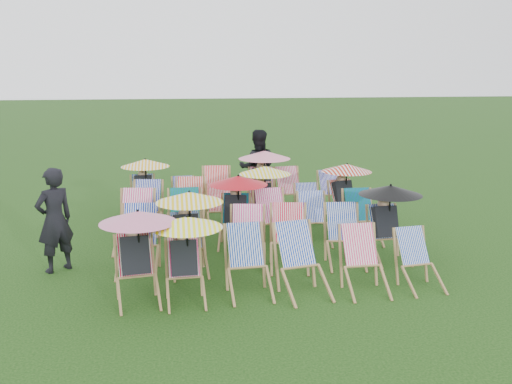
{
  "coord_description": "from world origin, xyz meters",
  "views": [
    {
      "loc": [
        -1.41,
        -9.7,
        3.14
      ],
      "look_at": [
        0.08,
        0.41,
        0.9
      ],
      "focal_mm": 40.0,
      "sensor_mm": 36.0,
      "label": 1
    }
  ],
  "objects": [
    {
      "name": "deckchair_16",
      "position": [
        1.1,
        0.06,
        0.44
      ],
      "size": [
        0.62,
        0.84,
        0.89
      ],
      "rotation": [
        0.0,
        0.0,
        -0.04
      ],
      "color": "#977446",
      "rests_on": "ground"
    },
    {
      "name": "deckchair_5",
      "position": [
        2.08,
        -2.3,
        0.41
      ],
      "size": [
        0.63,
        0.81,
        0.82
      ],
      "rotation": [
        0.0,
        0.0,
        0.12
      ],
      "color": "#977446",
      "rests_on": "ground"
    },
    {
      "name": "deckchair_15",
      "position": [
        0.34,
        0.01,
        0.48
      ],
      "size": [
        0.71,
        0.94,
        0.97
      ],
      "rotation": [
        0.0,
        0.0,
        0.08
      ],
      "color": "#977446",
      "rests_on": "ground"
    },
    {
      "name": "deckchair_6",
      "position": [
        -1.99,
        -1.03,
        0.5
      ],
      "size": [
        0.74,
        0.98,
        1.0
      ],
      "rotation": [
        0.0,
        0.0,
        -0.09
      ],
      "color": "#977446",
      "rests_on": "ground"
    },
    {
      "name": "deckchair_28",
      "position": [
        1.16,
        2.4,
        0.47
      ],
      "size": [
        0.71,
        0.93,
        0.95
      ],
      "rotation": [
        0.0,
        0.0,
        0.1
      ],
      "color": "#977446",
      "rests_on": "ground"
    },
    {
      "name": "deckchair_9",
      "position": [
        0.38,
        -1.17,
        0.48
      ],
      "size": [
        0.76,
        0.97,
        0.96
      ],
      "rotation": [
        0.0,
        0.0,
        -0.15
      ],
      "color": "#977446",
      "rests_on": "ground"
    },
    {
      "name": "deckchair_10",
      "position": [
        1.31,
        -1.16,
        0.47
      ],
      "size": [
        0.7,
        0.92,
        0.94
      ],
      "rotation": [
        0.0,
        0.0,
        -0.1
      ],
      "color": "#977446",
      "rests_on": "ground"
    },
    {
      "name": "deckchair_22",
      "position": [
        1.27,
        1.11,
        0.41
      ],
      "size": [
        0.56,
        0.77,
        0.83
      ],
      "rotation": [
        0.0,
        0.0,
        -0.01
      ],
      "color": "#977446",
      "rests_on": "ground"
    },
    {
      "name": "deckchair_0",
      "position": [
        -1.93,
        -2.19,
        0.66
      ],
      "size": [
        1.05,
        1.13,
        1.24
      ],
      "rotation": [
        0.0,
        0.0,
        0.15
      ],
      "color": "#977446",
      "rests_on": "ground"
    },
    {
      "name": "deckchair_24",
      "position": [
        -2.03,
        2.45,
        0.65
      ],
      "size": [
        1.03,
        1.11,
        1.22
      ],
      "rotation": [
        0.0,
        0.0,
        0.13
      ],
      "color": "#977446",
      "rests_on": "ground"
    },
    {
      "name": "deckchair_29",
      "position": [
        2.1,
        2.38,
        0.42
      ],
      "size": [
        0.58,
        0.8,
        0.85
      ],
      "rotation": [
        0.0,
        0.0,
        0.02
      ],
      "color": "#977446",
      "rests_on": "ground"
    },
    {
      "name": "person_rear",
      "position": [
        0.5,
        3.04,
        0.88
      ],
      "size": [
        0.93,
        0.76,
        1.77
      ],
      "primitive_type": "imported",
      "rotation": [
        0.0,
        0.0,
        3.03
      ],
      "color": "black",
      "rests_on": "ground"
    },
    {
      "name": "deckchair_1",
      "position": [
        -1.28,
        -2.27,
        0.61
      ],
      "size": [
        0.98,
        1.03,
        1.16
      ],
      "rotation": [
        0.0,
        0.0,
        0.05
      ],
      "color": "#977446",
      "rests_on": "ground"
    },
    {
      "name": "deckchair_14",
      "position": [
        -0.32,
        0.15,
        0.66
      ],
      "size": [
        1.05,
        1.12,
        1.25
      ],
      "rotation": [
        0.0,
        0.0,
        -0.2
      ],
      "color": "#977446",
      "rests_on": "ground"
    },
    {
      "name": "deckchair_26",
      "position": [
        -0.49,
        2.28,
        0.51
      ],
      "size": [
        0.72,
        0.98,
        1.02
      ],
      "rotation": [
        0.0,
        0.0,
        -0.06
      ],
      "color": "#977446",
      "rests_on": "ground"
    },
    {
      "name": "deckchair_19",
      "position": [
        -1.12,
        1.27,
        0.49
      ],
      "size": [
        0.75,
        0.97,
        0.98
      ],
      "rotation": [
        0.0,
        0.0,
        -0.12
      ],
      "color": "#977446",
      "rests_on": "ground"
    },
    {
      "name": "deckchair_18",
      "position": [
        -1.97,
        1.2,
        0.48
      ],
      "size": [
        0.75,
        0.96,
        0.96
      ],
      "rotation": [
        0.0,
        0.0,
        -0.14
      ],
      "color": "#977446",
      "rests_on": "ground"
    },
    {
      "name": "deckchair_13",
      "position": [
        -1.21,
        0.1,
        0.5
      ],
      "size": [
        0.68,
        0.94,
        1.0
      ],
      "rotation": [
        0.0,
        0.0,
        0.02
      ],
      "color": "#977446",
      "rests_on": "ground"
    },
    {
      "name": "deckchair_7",
      "position": [
        -1.21,
        -1.12,
        0.66
      ],
      "size": [
        1.06,
        1.12,
        1.25
      ],
      "rotation": [
        0.0,
        0.0,
        0.1
      ],
      "color": "#977446",
      "rests_on": "ground"
    },
    {
      "name": "person_left",
      "position": [
        -3.26,
        -0.81,
        0.83
      ],
      "size": [
        0.72,
        0.69,
        1.65
      ],
      "primitive_type": "imported",
      "rotation": [
        0.0,
        0.0,
        3.82
      ],
      "color": "black",
      "rests_on": "ground"
    },
    {
      "name": "deckchair_17",
      "position": [
        1.99,
        -0.03,
        0.46
      ],
      "size": [
        0.62,
        0.86,
        0.93
      ],
      "rotation": [
        0.0,
        0.0,
        0.01
      ],
      "color": "#977446",
      "rests_on": "ground"
    },
    {
      "name": "deckchair_25",
      "position": [
        -1.2,
        2.33,
        0.41
      ],
      "size": [
        0.56,
        0.77,
        0.81
      ],
      "rotation": [
        0.0,
        0.0,
        0.04
      ],
      "color": "#977446",
      "rests_on": "ground"
    },
    {
      "name": "deckchair_21",
      "position": [
        0.37,
        1.21,
        0.64
      ],
      "size": [
        1.03,
        1.1,
        1.22
      ],
      "rotation": [
        0.0,
        0.0,
        0.13
      ],
      "color": "#977446",
      "rests_on": "ground"
    },
    {
      "name": "deckchair_11",
      "position": [
        2.09,
        -1.03,
        0.65
      ],
      "size": [
        1.05,
        1.09,
        1.24
      ],
      "rotation": [
        0.0,
        0.0,
        0.03
      ],
      "color": "#977446",
      "rests_on": "ground"
    },
    {
      "name": "deckchair_3",
      "position": [
        0.34,
        -2.3,
        0.48
      ],
      "size": [
        0.79,
        0.99,
        0.96
      ],
      "rotation": [
        0.0,
        0.0,
        0.19
      ],
      "color": "#977446",
      "rests_on": "ground"
    },
    {
      "name": "ground",
      "position": [
        0.0,
        0.0,
        0.0
      ],
      "size": [
        100.0,
        100.0,
        0.0
      ],
      "primitive_type": "plane",
      "color": "black",
      "rests_on": "ground"
    },
    {
      "name": "deckchair_12",
      "position": [
        -2.11,
        0.12,
        0.51
      ],
      "size": [
        0.79,
        1.01,
        1.01
      ],
      "rotation": [
        0.0,
        0.0,
        -0.13
      ],
      "color": "#977446",
      "rests_on": "ground"
    },
    {
      "name": "deckchair_27",
      "position": [
        0.52,
        2.42,
        0.72
      ],
      "size": [
        1.14,
        1.21,
        1.36
      ],
      "rotation": [
        0.0,
        0.0,
        -0.13
      ],
      "color": "#977446",
      "rests_on": "ground"
    },
    {
      "name": "deckchair_4",
      "position": [
        1.24,
        -2.32,
        0.45
      ],
      "size": [
        0.61,
        0.84,
        0.9
      ],
      "rotation": [
        0.0,
        0.0,
        0.01
      ],
      "color": "#977446",
      "rests_on": "ground"
    },
    {
      "name": "deckchair_8",
      "position": [
        -0.27,
        -1.04,
        0.47
      ],
      "size": [
        0.74,
        0.94,
        0.94
      ],
      "rotation": [
        0.0,
        0.0,
        -0.15
      ],
      "color": "#977446",
      "rests_on": "ground"
    },
    {
      "name": "deckchair_2",
      "position": [
        -0.41,
        -2.18,
        0.47
      ],
      "size": [
        0.67,
        0.9,
        0.94
      ],
      "rotation": [
        0.0,
        0.0,
        0.06
      ],
      "color": "#977446",
      "rests_on": "ground"
    },
    {
      "name": "deckchair_23",
      "position": [
        2.08,
        1.28,
        0.64
      ],
      "size": [
        1.02,
        1.11,
        1.21
      ],
      "rotation": [
        0.0,
        0.0,
        0.2
      ],
      "color": "#977446",
      "rests_on": "ground"
    },
    {
      "name": "deckchair_20",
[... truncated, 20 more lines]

